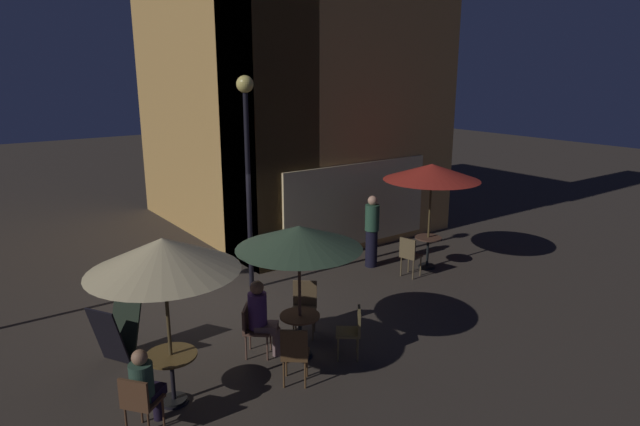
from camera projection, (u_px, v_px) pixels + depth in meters
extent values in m
plane|color=#3A322A|center=(217.00, 304.00, 10.96)|extent=(60.00, 60.00, 0.00)
cube|color=tan|center=(347.00, 70.00, 13.91)|extent=(6.43, 1.71, 9.08)
cube|color=tan|center=(213.00, 70.00, 14.82)|extent=(1.71, 7.49, 9.08)
cube|color=beige|center=(358.00, 204.00, 13.87)|extent=(4.50, 0.08, 2.10)
cylinder|color=black|center=(249.00, 193.00, 11.24)|extent=(0.10, 0.10, 4.18)
sphere|color=#FAE271|center=(245.00, 84.00, 10.68)|extent=(0.34, 0.34, 0.34)
cube|color=black|center=(125.00, 327.00, 8.89)|extent=(0.54, 0.63, 0.99)
cube|color=black|center=(108.00, 336.00, 8.57)|extent=(0.54, 0.63, 0.99)
cylinder|color=black|center=(427.00, 267.00, 13.01)|extent=(0.40, 0.40, 0.03)
cylinder|color=black|center=(427.00, 253.00, 12.92)|extent=(0.06, 0.06, 0.72)
cylinder|color=#513527|center=(428.00, 238.00, 12.83)|extent=(0.62, 0.62, 0.03)
cylinder|color=black|center=(300.00, 355.00, 8.99)|extent=(0.40, 0.40, 0.03)
cylinder|color=black|center=(300.00, 336.00, 8.91)|extent=(0.06, 0.06, 0.70)
cylinder|color=brown|center=(300.00, 316.00, 8.81)|extent=(0.65, 0.65, 0.03)
cylinder|color=black|center=(174.00, 401.00, 7.74)|extent=(0.40, 0.40, 0.03)
cylinder|color=black|center=(173.00, 380.00, 7.65)|extent=(0.06, 0.06, 0.72)
cylinder|color=brown|center=(171.00, 355.00, 7.56)|extent=(0.72, 0.72, 0.03)
cylinder|color=black|center=(427.00, 266.00, 13.01)|extent=(0.36, 0.36, 0.06)
cylinder|color=#4E3E21|center=(429.00, 218.00, 12.70)|extent=(0.05, 0.05, 2.44)
cone|color=#A6271D|center=(432.00, 172.00, 12.43)|extent=(2.21, 2.21, 0.37)
cylinder|color=black|center=(300.00, 354.00, 8.99)|extent=(0.36, 0.36, 0.06)
cylinder|color=brown|center=(300.00, 294.00, 8.72)|extent=(0.05, 0.05, 2.18)
cone|color=#364B34|center=(299.00, 237.00, 8.47)|extent=(2.00, 2.00, 0.37)
cylinder|color=black|center=(174.00, 400.00, 7.74)|extent=(0.36, 0.36, 0.06)
cylinder|color=#493B21|center=(169.00, 325.00, 7.44)|extent=(0.05, 0.05, 2.39)
cone|color=#D7C08A|center=(163.00, 255.00, 7.18)|extent=(2.04, 2.04, 0.46)
cylinder|color=brown|center=(409.00, 263.00, 12.64)|extent=(0.03, 0.03, 0.46)
cylinder|color=brown|center=(421.00, 266.00, 12.44)|extent=(0.03, 0.03, 0.46)
cylinder|color=brown|center=(401.00, 266.00, 12.41)|extent=(0.03, 0.03, 0.46)
cylinder|color=brown|center=(413.00, 270.00, 12.21)|extent=(0.03, 0.03, 0.46)
cube|color=brown|center=(411.00, 256.00, 12.36)|extent=(0.48, 0.48, 0.04)
cube|color=brown|center=(408.00, 248.00, 12.17)|extent=(0.13, 0.40, 0.44)
cylinder|color=brown|center=(271.00, 338.00, 9.14)|extent=(0.03, 0.03, 0.43)
cylinder|color=brown|center=(267.00, 348.00, 8.80)|extent=(0.03, 0.03, 0.43)
cylinder|color=brown|center=(250.00, 337.00, 9.16)|extent=(0.03, 0.03, 0.43)
cylinder|color=brown|center=(246.00, 348.00, 8.82)|extent=(0.03, 0.03, 0.43)
cube|color=brown|center=(258.00, 330.00, 8.92)|extent=(0.61, 0.61, 0.04)
cube|color=brown|center=(246.00, 318.00, 8.88)|extent=(0.31, 0.36, 0.38)
cylinder|color=brown|center=(286.00, 363.00, 8.35)|extent=(0.03, 0.03, 0.45)
cylinder|color=brown|center=(307.00, 364.00, 8.33)|extent=(0.03, 0.03, 0.45)
cylinder|color=brown|center=(284.00, 374.00, 8.04)|extent=(0.03, 0.03, 0.45)
cylinder|color=brown|center=(305.00, 375.00, 8.03)|extent=(0.03, 0.03, 0.45)
cube|color=brown|center=(295.00, 354.00, 8.13)|extent=(0.56, 0.56, 0.04)
cube|color=brown|center=(294.00, 345.00, 7.89)|extent=(0.33, 0.28, 0.47)
cylinder|color=brown|center=(338.00, 350.00, 8.76)|extent=(0.03, 0.03, 0.42)
cylinder|color=brown|center=(338.00, 340.00, 9.07)|extent=(0.03, 0.03, 0.42)
cylinder|color=brown|center=(358.00, 350.00, 8.75)|extent=(0.03, 0.03, 0.42)
cylinder|color=brown|center=(357.00, 341.00, 9.06)|extent=(0.03, 0.03, 0.42)
cube|color=brown|center=(348.00, 332.00, 8.85)|extent=(0.55, 0.55, 0.04)
cube|color=brown|center=(359.00, 320.00, 8.79)|extent=(0.28, 0.33, 0.39)
cylinder|color=brown|center=(313.00, 328.00, 9.45)|extent=(0.03, 0.03, 0.47)
cylinder|color=brown|center=(294.00, 328.00, 9.47)|extent=(0.03, 0.03, 0.47)
cylinder|color=brown|center=(314.00, 319.00, 9.77)|extent=(0.03, 0.03, 0.47)
cylinder|color=brown|center=(296.00, 319.00, 9.80)|extent=(0.03, 0.03, 0.47)
cube|color=brown|center=(304.00, 310.00, 9.56)|extent=(0.60, 0.60, 0.04)
cube|color=brown|center=(305.00, 293.00, 9.68)|extent=(0.35, 0.30, 0.46)
cylinder|color=#553521|center=(141.00, 408.00, 7.24)|extent=(0.03, 0.03, 0.45)
cylinder|color=#553521|center=(163.00, 412.00, 7.15)|extent=(0.03, 0.03, 0.45)
cylinder|color=#553521|center=(126.00, 423.00, 6.93)|extent=(0.03, 0.03, 0.45)
cube|color=#553521|center=(144.00, 401.00, 6.98)|extent=(0.58, 0.58, 0.04)
cube|color=#553521|center=(133.00, 395.00, 6.76)|extent=(0.28, 0.35, 0.38)
cube|color=#816260|center=(267.00, 328.00, 8.90)|extent=(0.47, 0.47, 0.14)
cylinder|color=#816260|center=(277.00, 342.00, 8.95)|extent=(0.14, 0.14, 0.49)
cylinder|color=#54316E|center=(258.00, 311.00, 8.83)|extent=(0.31, 0.31, 0.60)
sphere|color=#93664A|center=(257.00, 288.00, 8.73)|extent=(0.23, 0.23, 0.23)
cube|color=black|center=(150.00, 393.00, 7.11)|extent=(0.47, 0.46, 0.14)
cylinder|color=black|center=(158.00, 403.00, 7.32)|extent=(0.14, 0.14, 0.49)
cylinder|color=#2A4536|center=(142.00, 382.00, 6.91)|extent=(0.30, 0.30, 0.50)
sphere|color=#986D4F|center=(139.00, 357.00, 6.82)|extent=(0.20, 0.20, 0.20)
cylinder|color=black|center=(371.00, 248.00, 12.98)|extent=(0.28, 0.28, 0.90)
cylinder|color=#294E38|center=(372.00, 218.00, 12.79)|extent=(0.33, 0.33, 0.62)
sphere|color=tan|center=(373.00, 201.00, 12.68)|extent=(0.23, 0.23, 0.23)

